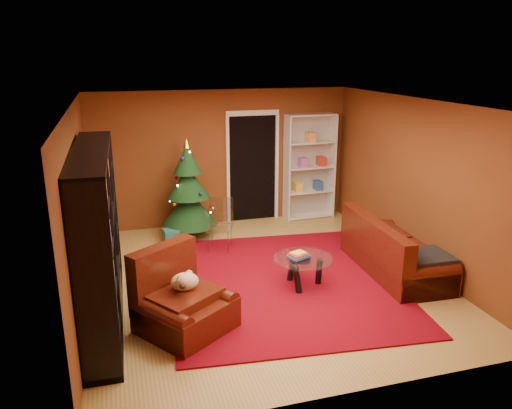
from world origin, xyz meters
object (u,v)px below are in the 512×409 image
object	(u,v)px
rug	(283,282)
gift_box_red	(173,231)
armchair	(185,299)
gift_box_teal	(171,237)
dog	(185,282)
media_unit	(98,238)
coffee_table	(303,272)
gift_box_green	(180,237)
white_bookshelf	(310,167)
acrylic_chair	(220,228)
christmas_tree	(188,190)
sofa	(396,245)

from	to	relation	value
rug	gift_box_red	distance (m)	2.72
armchair	gift_box_red	bearing A→B (deg)	50.77
gift_box_teal	armchair	xyz separation A→B (m)	(-0.17, -2.94, 0.28)
gift_box_red	dog	distance (m)	3.27
armchair	gift_box_teal	bearing A→B (deg)	51.53
dog	rug	bearing A→B (deg)	-6.52
media_unit	coffee_table	size ratio (longest dim) A/B	3.25
gift_box_green	rug	bearing A→B (deg)	-58.36
gift_box_green	gift_box_red	size ratio (longest dim) A/B	1.10
gift_box_red	white_bookshelf	distance (m)	3.01
coffee_table	acrylic_chair	bearing A→B (deg)	117.33
rug	white_bookshelf	xyz separation A→B (m)	(1.51, 2.77, 1.04)
christmas_tree	white_bookshelf	bearing A→B (deg)	9.48
gift_box_red	dog	bearing A→B (deg)	-93.97
dog	acrylic_chair	distance (m)	2.50
white_bookshelf	gift_box_red	bearing A→B (deg)	-174.08
media_unit	gift_box_teal	xyz separation A→B (m)	(1.12, 2.36, -0.96)
sofa	acrylic_chair	world-z (taller)	sofa
armchair	dog	size ratio (longest dim) A/B	2.62
rug	white_bookshelf	size ratio (longest dim) A/B	1.74
dog	coffee_table	size ratio (longest dim) A/B	0.46
sofa	gift_box_red	bearing A→B (deg)	53.56
christmas_tree	rug	bearing A→B (deg)	-66.77
gift_box_red	acrylic_chair	world-z (taller)	acrylic_chair
gift_box_green	armchair	xyz separation A→B (m)	(-0.32, -2.93, 0.29)
sofa	rug	bearing A→B (deg)	88.63
media_unit	sofa	distance (m)	4.35
media_unit	armchair	size ratio (longest dim) A/B	2.71
dog	gift_box_green	bearing A→B (deg)	48.77
sofa	acrylic_chair	xyz separation A→B (m)	(-2.41, 1.59, -0.03)
gift_box_teal	sofa	distance (m)	3.84
acrylic_chair	rug	bearing A→B (deg)	-44.56
gift_box_teal	armchair	size ratio (longest dim) A/B	0.25
gift_box_teal	rug	bearing A→B (deg)	-55.61
dog	sofa	xyz separation A→B (m)	(3.33, 0.73, -0.17)
christmas_tree	dog	xyz separation A→B (m)	(-0.54, -3.19, -0.27)
armchair	white_bookshelf	bearing A→B (deg)	15.07
white_bookshelf	coffee_table	world-z (taller)	white_bookshelf
dog	sofa	size ratio (longest dim) A/B	0.20
media_unit	gift_box_red	bearing A→B (deg)	67.65
armchair	coffee_table	distance (m)	1.94
armchair	dog	bearing A→B (deg)	45.00
gift_box_red	coffee_table	size ratio (longest dim) A/B	0.24
white_bookshelf	christmas_tree	bearing A→B (deg)	-172.42
media_unit	coffee_table	world-z (taller)	media_unit
white_bookshelf	gift_box_teal	bearing A→B (deg)	-167.56
christmas_tree	gift_box_red	xyz separation A→B (m)	(-0.32, 0.03, -0.78)
gift_box_green	white_bookshelf	world-z (taller)	white_bookshelf
rug	armchair	bearing A→B (deg)	-149.63
rug	acrylic_chair	xyz separation A→B (m)	(-0.63, 1.48, 0.40)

